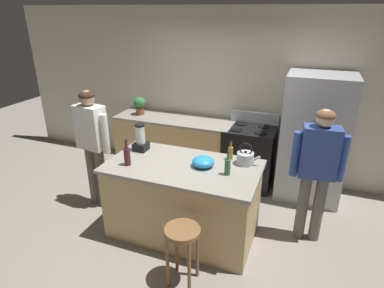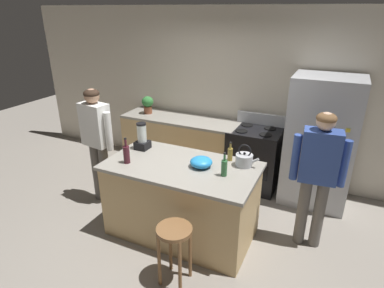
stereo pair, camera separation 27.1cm
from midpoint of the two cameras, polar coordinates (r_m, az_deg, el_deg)
The scene contains 16 objects.
ground_plane at distance 4.28m, azimuth 0.11°, elevation -15.25°, with size 14.00×14.00×0.00m, color gray.
back_wall at distance 5.36m, azimuth 9.08°, elevation 8.65°, with size 8.00×0.10×2.70m, color beige.
kitchen_island at distance 4.00m, azimuth 0.12°, elevation -9.84°, with size 1.80×0.98×0.96m.
back_counter_run at distance 5.55m, azimuth -0.60°, elevation -0.07°, with size 2.00×0.64×0.96m.
refrigerator at distance 4.87m, azimuth 23.24°, elevation 0.25°, with size 0.90×0.73×1.85m.
stove_range at distance 5.14m, azimuth 12.39°, elevation -2.45°, with size 0.76×0.65×1.14m.
person_by_island_left at distance 4.58m, azimuth -14.96°, elevation 1.35°, with size 0.60×0.28×1.69m.
person_by_sink_right at distance 3.87m, azimuth 23.33°, elevation -4.17°, with size 0.60×0.26×1.66m.
bar_stool at distance 3.33m, azimuth -0.71°, elevation -16.78°, with size 0.36×0.36×0.66m.
potted_plant at distance 5.62m, azimuth -6.50°, elevation 7.12°, with size 0.20×0.20×0.30m.
blender_appliance at distance 4.17m, azimuth -7.02°, elevation 1.04°, with size 0.17×0.17×0.35m.
bottle_vinegar at distance 3.89m, azimuth 8.77°, elevation -1.74°, with size 0.06×0.06×0.24m.
bottle_wine at distance 3.82m, azimuth -9.57°, elevation -1.75°, with size 0.08×0.08×0.32m.
bottle_olive_oil at distance 3.52m, azimuth 7.94°, elevation -4.16°, with size 0.07×0.07×0.28m.
mixing_bowl at distance 3.71m, azimuth 3.74°, elevation -3.26°, with size 0.26×0.26×0.12m, color #268CD8.
tea_kettle at distance 3.79m, azimuth 11.29°, elevation -2.74°, with size 0.28×0.20×0.27m.
Camera 2 is at (1.55, -3.00, 2.65)m, focal length 30.06 mm.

